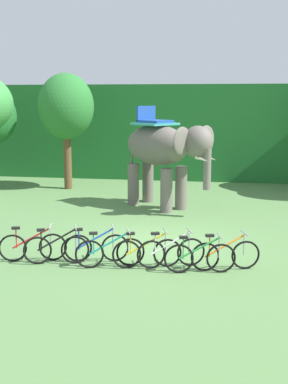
% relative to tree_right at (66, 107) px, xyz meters
% --- Properties ---
extents(ground_plane, '(80.00, 80.00, 0.00)m').
position_rel_tree_right_xyz_m(ground_plane, '(5.00, -7.93, -3.66)').
color(ground_plane, '#567F47').
extents(foliage_hedge, '(36.00, 6.00, 4.73)m').
position_rel_tree_right_xyz_m(foliage_hedge, '(5.00, 5.85, -1.30)').
color(foliage_hedge, '#1E6028').
rests_on(foliage_hedge, ground).
extents(tree_right, '(2.47, 2.47, 5.16)m').
position_rel_tree_right_xyz_m(tree_right, '(0.00, 0.00, 0.00)').
color(tree_right, brown).
rests_on(tree_right, ground).
extents(elephant, '(3.89, 3.46, 3.78)m').
position_rel_tree_right_xyz_m(elephant, '(4.75, -3.31, -1.46)').
color(elephant, '#665E56').
rests_on(elephant, ground).
extents(bike_red, '(1.67, 0.61, 0.92)m').
position_rel_tree_right_xyz_m(bike_red, '(2.24, -9.87, -3.28)').
color(bike_red, black).
rests_on(bike_red, ground).
extents(bike_black, '(1.63, 0.72, 0.92)m').
position_rel_tree_right_xyz_m(bike_black, '(2.92, -9.91, -3.28)').
color(bike_black, black).
rests_on(bike_black, ground).
extents(bike_blue, '(1.63, 0.70, 0.92)m').
position_rel_tree_right_xyz_m(bike_blue, '(3.82, -9.72, -3.28)').
color(bike_blue, black).
rests_on(bike_blue, ground).
extents(bike_teal, '(1.64, 0.69, 0.92)m').
position_rel_tree_right_xyz_m(bike_teal, '(4.27, -10.00, -3.28)').
color(bike_teal, black).
rests_on(bike_teal, ground).
extents(bike_yellow, '(1.65, 0.65, 0.92)m').
position_rel_tree_right_xyz_m(bike_yellow, '(5.17, -9.89, -3.28)').
color(bike_yellow, black).
rests_on(bike_yellow, ground).
extents(bike_white, '(1.62, 0.72, 0.92)m').
position_rel_tree_right_xyz_m(bike_white, '(5.74, -9.77, -3.28)').
color(bike_white, black).
rests_on(bike_white, ground).
extents(bike_green, '(1.69, 0.54, 0.92)m').
position_rel_tree_right_xyz_m(bike_green, '(6.46, -10.05, -3.28)').
color(bike_green, black).
rests_on(bike_green, ground).
extents(bike_orange, '(1.65, 0.66, 0.92)m').
position_rel_tree_right_xyz_m(bike_orange, '(7.05, -9.77, -3.28)').
color(bike_orange, black).
rests_on(bike_orange, ground).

